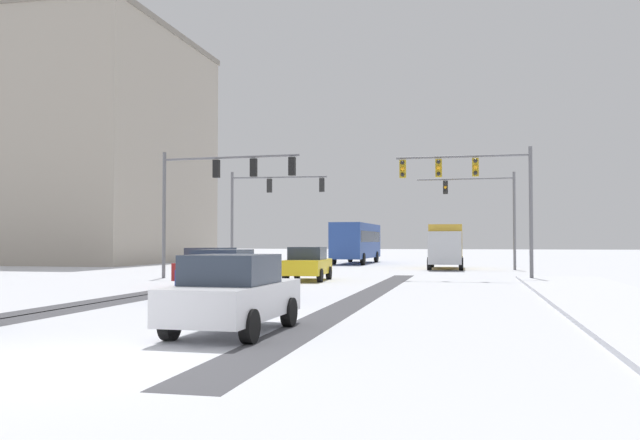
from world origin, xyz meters
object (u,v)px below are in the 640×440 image
at_px(box_truck_delivery, 446,245).
at_px(car_blue_third, 224,274).
at_px(car_yellow_cab_lead, 308,264).
at_px(bus_oncoming, 357,240).
at_px(traffic_signal_far_left, 265,199).
at_px(traffic_signal_near_right, 475,182).
at_px(car_red_second, 212,267).
at_px(office_building_far_left_block, 28,151).
at_px(car_white_fourth, 233,293).
at_px(traffic_signal_far_right, 486,203).
at_px(traffic_signal_near_left, 217,183).

bearing_deg(box_truck_delivery, car_blue_third, -104.01).
relative_size(car_yellow_cab_lead, box_truck_delivery, 0.56).
relative_size(car_blue_third, bus_oncoming, 0.38).
bearing_deg(bus_oncoming, traffic_signal_far_left, -104.73).
relative_size(traffic_signal_near_right, bus_oncoming, 0.60).
xyz_separation_m(car_red_second, box_truck_delivery, (9.02, 19.80, 0.82)).
xyz_separation_m(traffic_signal_far_left, office_building_far_left_block, (-27.21, 12.54, 5.73)).
bearing_deg(office_building_far_left_block, car_white_fourth, -49.15).
relative_size(car_yellow_cab_lead, car_blue_third, 1.01).
relative_size(car_red_second, car_white_fourth, 1.00).
bearing_deg(car_white_fourth, traffic_signal_far_right, 79.72).
relative_size(traffic_signal_near_right, box_truck_delivery, 0.89).
bearing_deg(car_yellow_cab_lead, office_building_far_left_block, 144.63).
bearing_deg(bus_oncoming, box_truck_delivery, -51.39).
height_order(traffic_signal_far_left, car_red_second, traffic_signal_far_left).
distance_m(car_yellow_cab_lead, bus_oncoming, 25.02).
relative_size(traffic_signal_near_left, car_white_fourth, 1.79).
relative_size(car_red_second, bus_oncoming, 0.38).
distance_m(traffic_signal_far_right, office_building_far_left_block, 42.78).
bearing_deg(office_building_far_left_block, car_red_second, -43.19).
xyz_separation_m(traffic_signal_near_left, car_white_fourth, (7.63, -18.32, -4.02)).
relative_size(traffic_signal_near_right, traffic_signal_far_left, 1.02).
height_order(traffic_signal_near_left, car_yellow_cab_lead, traffic_signal_near_left).
bearing_deg(traffic_signal_far_right, traffic_signal_near_left, -133.66).
xyz_separation_m(car_yellow_cab_lead, car_blue_third, (-0.34, -10.24, 0.00)).
bearing_deg(car_red_second, bus_oncoming, 87.68).
xyz_separation_m(traffic_signal_far_right, car_red_second, (-11.72, -19.26, -3.64)).
bearing_deg(car_blue_third, traffic_signal_far_right, 70.00).
bearing_deg(office_building_far_left_block, traffic_signal_far_left, -24.74).
bearing_deg(box_truck_delivery, office_building_far_left_block, 168.16).
bearing_deg(traffic_signal_far_right, car_red_second, -121.33).
relative_size(traffic_signal_near_left, bus_oncoming, 0.67).
xyz_separation_m(traffic_signal_near_left, car_red_second, (1.80, -5.09, -4.02)).
bearing_deg(car_white_fourth, traffic_signal_near_right, 76.09).
bearing_deg(bus_oncoming, office_building_far_left_block, -176.92).
distance_m(traffic_signal_far_right, box_truck_delivery, 3.95).
height_order(traffic_signal_near_right, car_blue_third, traffic_signal_near_right).
bearing_deg(car_blue_third, traffic_signal_far_left, 103.97).
xyz_separation_m(car_white_fourth, box_truck_delivery, (3.18, 33.03, 0.82)).
height_order(traffic_signal_far_right, bus_oncoming, traffic_signal_far_right).
xyz_separation_m(traffic_signal_far_left, car_blue_third, (5.22, -20.97, -3.84)).
xyz_separation_m(traffic_signal_near_right, traffic_signal_far_left, (-13.43, 8.18, -0.15)).
xyz_separation_m(bus_oncoming, box_truck_delivery, (7.82, -9.79, -0.36)).
bearing_deg(traffic_signal_far_left, traffic_signal_near_left, -85.93).
xyz_separation_m(traffic_signal_near_right, office_building_far_left_block, (-40.64, 20.71, 5.58)).
distance_m(car_blue_third, office_building_far_left_block, 47.60).
bearing_deg(car_blue_third, bus_oncoming, 92.41).
relative_size(car_yellow_cab_lead, car_red_second, 1.01).
bearing_deg(traffic_signal_near_left, car_red_second, -70.49).
bearing_deg(office_building_far_left_block, car_yellow_cab_lead, -35.37).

